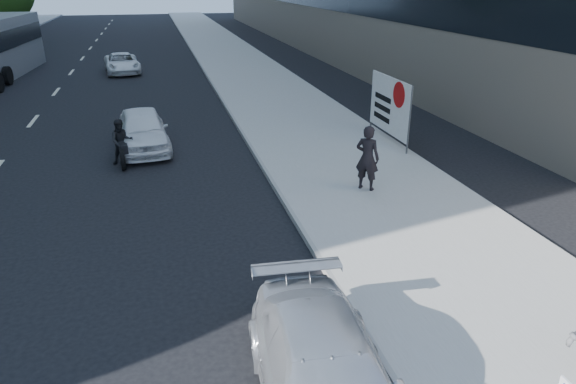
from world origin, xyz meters
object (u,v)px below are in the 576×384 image
object	(u,v)px
pedestrian_woman	(367,158)
white_sedan_near	(143,130)
white_sedan_far	(122,63)
motorcycle	(122,144)
protest_banner	(389,105)
parked_sedan	(326,381)

from	to	relation	value
pedestrian_woman	white_sedan_near	world-z (taller)	pedestrian_woman
pedestrian_woman	white_sedan_near	distance (m)	8.06
white_sedan_far	motorcycle	xyz separation A→B (m)	(0.71, -17.25, 0.05)
pedestrian_woman	motorcycle	xyz separation A→B (m)	(-6.44, 4.21, -0.39)
protest_banner	motorcycle	world-z (taller)	protest_banner
protest_banner	motorcycle	xyz separation A→B (m)	(-8.86, 0.24, -0.76)
pedestrian_woman	protest_banner	xyz separation A→B (m)	(2.42, 3.97, 0.37)
white_sedan_near	white_sedan_far	world-z (taller)	white_sedan_near
pedestrian_woman	white_sedan_near	xyz separation A→B (m)	(-5.82, 5.57, -0.35)
parked_sedan	white_sedan_near	size ratio (longest dim) A/B	1.08
protest_banner	motorcycle	bearing A→B (deg)	178.42
parked_sedan	white_sedan_near	distance (m)	12.82
pedestrian_woman	parked_sedan	size ratio (longest dim) A/B	0.41
pedestrian_woman	protest_banner	world-z (taller)	protest_banner
protest_banner	white_sedan_near	world-z (taller)	protest_banner
pedestrian_woman	white_sedan_far	xyz separation A→B (m)	(-7.15, 21.46, -0.45)
pedestrian_woman	white_sedan_far	size ratio (longest dim) A/B	0.42
protest_banner	white_sedan_near	xyz separation A→B (m)	(-8.24, 1.60, -0.72)
parked_sedan	motorcycle	bearing A→B (deg)	108.88
white_sedan_near	protest_banner	bearing A→B (deg)	-15.29
white_sedan_near	motorcycle	bearing A→B (deg)	-118.66
pedestrian_woman	motorcycle	world-z (taller)	pedestrian_woman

